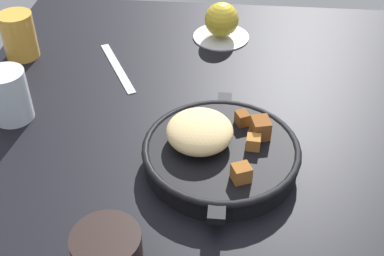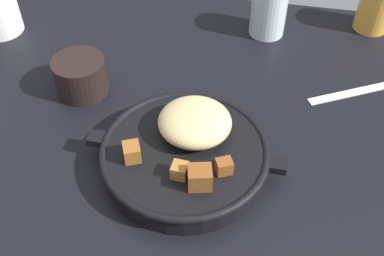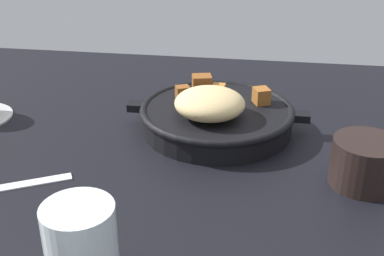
{
  "view_description": "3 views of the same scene",
  "coord_description": "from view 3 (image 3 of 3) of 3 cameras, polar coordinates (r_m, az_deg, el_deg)",
  "views": [
    {
      "loc": [
        -62.31,
        -6.7,
        54.79
      ],
      "look_at": [
        -4.03,
        -1.34,
        7.25
      ],
      "focal_mm": 47.8,
      "sensor_mm": 36.0,
      "label": 1
    },
    {
      "loc": [
        5.46,
        -47.91,
        52.56
      ],
      "look_at": [
        -3.54,
        -1.84,
        3.95
      ],
      "focal_mm": 43.25,
      "sensor_mm": 36.0,
      "label": 2
    },
    {
      "loc": [
        -10.71,
        65.33,
        35.09
      ],
      "look_at": [
        -1.29,
        3.78,
        4.67
      ],
      "focal_mm": 46.59,
      "sensor_mm": 36.0,
      "label": 3
    }
  ],
  "objects": [
    {
      "name": "ground_plane",
      "position": [
        0.75,
        -0.54,
        -2.69
      ],
      "size": [
        106.6,
        84.04,
        2.4
      ],
      "primitive_type": "cube",
      "color": "black"
    },
    {
      "name": "cast_iron_skillet",
      "position": [
        0.78,
        2.75,
        1.59
      ],
      "size": [
        28.64,
        24.31,
        8.07
      ],
      "color": "black",
      "rests_on": "ground_plane"
    },
    {
      "name": "coffee_mug_dark",
      "position": [
        0.68,
        19.21,
        -3.76
      ],
      "size": [
        8.74,
        8.74,
        6.24
      ],
      "primitive_type": "cylinder",
      "color": "black",
      "rests_on": "ground_plane"
    },
    {
      "name": "water_glass_tall",
      "position": [
        0.49,
        -12.51,
        -13.34
      ],
      "size": [
        6.84,
        6.84,
        9.25
      ],
      "primitive_type": "cylinder",
      "color": "silver",
      "rests_on": "ground_plane"
    }
  ]
}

